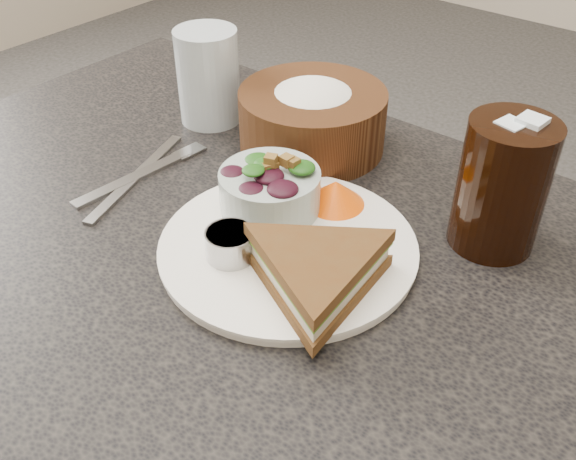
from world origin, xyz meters
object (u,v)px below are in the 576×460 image
at_px(cola_glass, 503,181).
at_px(water_glass, 208,76).
at_px(dinner_plate, 288,248).
at_px(bread_basket, 312,110).
at_px(sandwich, 317,273).
at_px(salad_bowl, 270,184).
at_px(dining_table, 244,437).
at_px(dressing_ramekin, 231,244).

distance_m(cola_glass, water_glass, 0.43).
bearing_deg(dinner_plate, cola_glass, 44.30).
bearing_deg(bread_basket, dinner_plate, -59.16).
height_order(sandwich, cola_glass, cola_glass).
distance_m(dinner_plate, salad_bowl, 0.08).
relative_size(dining_table, cola_glass, 6.46).
bearing_deg(dining_table, sandwich, -8.96).
bearing_deg(salad_bowl, dressing_ramekin, -75.57).
bearing_deg(dining_table, cola_glass, 37.26).
relative_size(sandwich, dressing_ramekin, 3.35).
height_order(sandwich, water_glass, water_glass).
bearing_deg(dressing_ramekin, water_glass, 138.04).
bearing_deg(salad_bowl, dining_table, -102.17).
height_order(dinner_plate, water_glass, water_glass).
xyz_separation_m(dining_table, dressing_ramekin, (0.03, -0.03, 0.40)).
height_order(salad_bowl, bread_basket, bread_basket).
xyz_separation_m(sandwich, cola_glass, (0.09, 0.19, 0.04)).
relative_size(dining_table, salad_bowl, 8.85).
xyz_separation_m(dressing_ramekin, water_glass, (-0.24, 0.22, 0.04)).
bearing_deg(dressing_ramekin, salad_bowl, 104.43).
bearing_deg(sandwich, water_glass, 174.46).
distance_m(sandwich, bread_basket, 0.30).
xyz_separation_m(salad_bowl, bread_basket, (-0.06, 0.16, 0.01)).
height_order(cola_glass, water_glass, cola_glass).
height_order(dressing_ramekin, cola_glass, cola_glass).
relative_size(dining_table, sandwich, 5.79).
bearing_deg(cola_glass, dining_table, -142.74).
height_order(dining_table, cola_glass, cola_glass).
height_order(sandwich, bread_basket, bread_basket).
distance_m(bread_basket, cola_glass, 0.28).
xyz_separation_m(salad_bowl, cola_glass, (0.21, 0.12, 0.03)).
relative_size(dinner_plate, sandwich, 1.57).
bearing_deg(salad_bowl, cola_glass, 28.65).
xyz_separation_m(dining_table, bread_basket, (-0.05, 0.21, 0.43)).
bearing_deg(bread_basket, salad_bowl, -69.19).
height_order(sandwich, salad_bowl, salad_bowl).
height_order(dinner_plate, salad_bowl, salad_bowl).
distance_m(sandwich, dressing_ramekin, 0.10).
relative_size(sandwich, salad_bowl, 1.53).
height_order(sandwich, dressing_ramekin, sandwich).
bearing_deg(dinner_plate, salad_bowl, 146.40).
relative_size(sandwich, bread_basket, 0.90).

